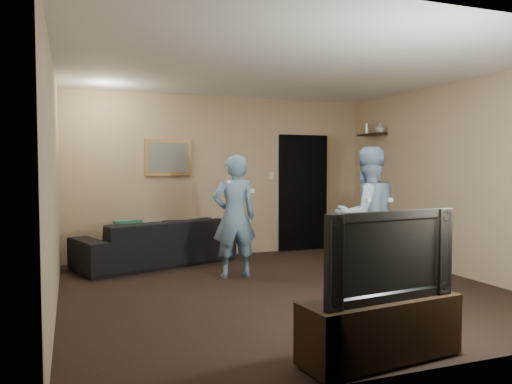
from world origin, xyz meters
name	(u,v)px	position (x,y,z in m)	size (l,w,h in m)	color
ground	(283,290)	(0.00, 0.00, 0.00)	(5.00, 5.00, 0.00)	black
ceiling	(284,68)	(0.00, 0.00, 2.60)	(5.00, 5.00, 0.04)	silver
wall_back	(223,176)	(0.00, 2.50, 1.30)	(5.00, 0.04, 2.60)	tan
wall_front	(426,190)	(0.00, -2.50, 1.30)	(5.00, 0.04, 2.60)	tan
wall_left	(54,183)	(-2.50, 0.00, 1.30)	(0.04, 5.00, 2.60)	tan
wall_right	(454,178)	(2.50, 0.00, 1.30)	(0.04, 5.00, 2.60)	tan
sofa	(156,242)	(-1.17, 2.04, 0.34)	(2.32, 0.91, 0.68)	black
throw_pillow	(128,234)	(-1.57, 2.04, 0.48)	(0.40, 0.13, 0.40)	#1C554B
painting_frame	(168,157)	(-0.90, 2.48, 1.60)	(0.72, 0.05, 0.57)	olive
painting_canvas	(168,157)	(-0.90, 2.45, 1.60)	(0.62, 0.01, 0.47)	slate
doorway	(303,193)	(1.45, 2.47, 1.00)	(0.90, 0.06, 2.00)	black
light_switch	(271,176)	(0.85, 2.48, 1.30)	(0.08, 0.02, 0.12)	silver
wall_shelf	(372,135)	(2.39, 1.80, 1.99)	(0.20, 0.60, 0.03)	black
shelf_vase	(380,128)	(2.39, 1.56, 2.08)	(0.15, 0.15, 0.16)	#BBBBC0
shelf_figurine	(367,129)	(2.39, 1.95, 2.09)	(0.06, 0.06, 0.18)	silver
tv_console	(380,328)	(-0.18, -2.24, 0.25)	(1.27, 0.41, 0.45)	black
television	(381,254)	(-0.18, -2.24, 0.81)	(1.15, 0.15, 0.66)	black
wii_player_left	(234,216)	(-0.33, 0.85, 0.80)	(0.61, 0.50, 1.61)	#658EB0
wii_player_right	(367,216)	(1.04, -0.16, 0.85)	(0.87, 0.70, 1.70)	#95B4D9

